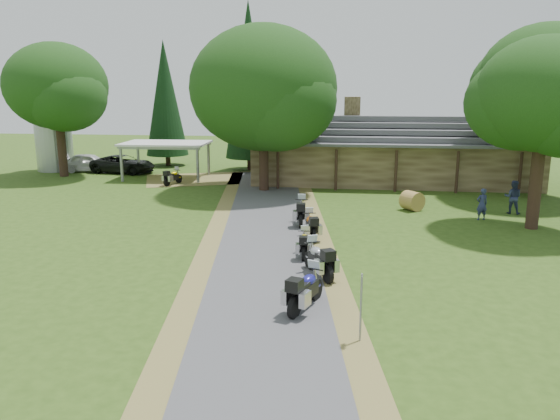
# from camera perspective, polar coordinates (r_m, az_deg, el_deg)

# --- Properties ---
(ground) EXTENTS (120.00, 120.00, 0.00)m
(ground) POSITION_cam_1_polar(r_m,az_deg,el_deg) (19.00, -1.77, -8.67)
(ground) COLOR #2F4B15
(ground) RESTS_ON ground
(driveway) EXTENTS (51.95, 51.95, 0.00)m
(driveway) POSITION_cam_1_polar(r_m,az_deg,el_deg) (22.80, -1.47, -4.96)
(driveway) COLOR #414144
(driveway) RESTS_ON ground
(lodge) EXTENTS (21.40, 9.40, 4.90)m
(lodge) POSITION_cam_1_polar(r_m,az_deg,el_deg) (41.84, 11.58, 6.34)
(lodge) COLOR brown
(lodge) RESTS_ON ground
(silo) EXTENTS (3.28, 3.28, 6.01)m
(silo) POSITION_cam_1_polar(r_m,az_deg,el_deg) (49.87, -22.60, 7.27)
(silo) COLOR gray
(silo) RESTS_ON ground
(carport) EXTENTS (6.56, 4.48, 2.78)m
(carport) POSITION_cam_1_polar(r_m,az_deg,el_deg) (43.13, -11.78, 5.10)
(carport) COLOR silver
(carport) RESTS_ON ground
(car_white_sedan) EXTENTS (3.41, 6.13, 1.93)m
(car_white_sedan) POSITION_cam_1_polar(r_m,az_deg,el_deg) (48.25, -19.33, 4.93)
(car_white_sedan) COLOR silver
(car_white_sedan) RESTS_ON ground
(car_dark_suv) EXTENTS (3.31, 6.04, 2.19)m
(car_dark_suv) POSITION_cam_1_polar(r_m,az_deg,el_deg) (46.76, -16.09, 5.09)
(car_dark_suv) COLOR black
(car_dark_suv) RESTS_ON ground
(motorcycle_row_a) EXTENTS (1.37, 2.20, 1.43)m
(motorcycle_row_a) POSITION_cam_1_polar(r_m,az_deg,el_deg) (17.48, 2.71, -8.12)
(motorcycle_row_a) COLOR navy
(motorcycle_row_a) RESTS_ON ground
(motorcycle_row_b) EXTENTS (1.56, 2.16, 1.42)m
(motorcycle_row_b) POSITION_cam_1_polar(r_m,az_deg,el_deg) (20.43, 4.05, -5.03)
(motorcycle_row_b) COLOR #9D9FA5
(motorcycle_row_b) RESTS_ON ground
(motorcycle_row_c) EXTENTS (0.64, 1.74, 1.17)m
(motorcycle_row_c) POSITION_cam_1_polar(r_m,az_deg,el_deg) (22.82, 2.54, -3.42)
(motorcycle_row_c) COLOR #DBC20E
(motorcycle_row_c) RESTS_ON ground
(motorcycle_row_d) EXTENTS (1.06, 2.04, 1.33)m
(motorcycle_row_d) POSITION_cam_1_polar(r_m,az_deg,el_deg) (25.46, 3.27, -1.53)
(motorcycle_row_d) COLOR #B65515
(motorcycle_row_d) RESTS_ON ground
(motorcycle_row_e) EXTENTS (0.81, 2.15, 1.45)m
(motorcycle_row_e) POSITION_cam_1_polar(r_m,az_deg,el_deg) (28.04, 2.24, -0.06)
(motorcycle_row_e) COLOR black
(motorcycle_row_e) RESTS_ON ground
(motorcycle_carport_a) EXTENTS (1.14, 1.91, 1.24)m
(motorcycle_carport_a) POSITION_cam_1_polar(r_m,az_deg,el_deg) (40.24, -11.14, 3.48)
(motorcycle_carport_a) COLOR #EAC700
(motorcycle_carport_a) RESTS_ON ground
(person_a) EXTENTS (0.67, 0.57, 2.00)m
(person_a) POSITION_cam_1_polar(r_m,az_deg,el_deg) (30.82, 20.37, 0.84)
(person_a) COLOR navy
(person_a) RESTS_ON ground
(person_b) EXTENTS (0.74, 0.63, 2.20)m
(person_b) POSITION_cam_1_polar(r_m,az_deg,el_deg) (32.98, 23.18, 1.53)
(person_b) COLOR navy
(person_b) RESTS_ON ground
(hay_bale) EXTENTS (1.48, 1.47, 1.10)m
(hay_bale) POSITION_cam_1_polar(r_m,az_deg,el_deg) (32.17, 13.63, 0.94)
(hay_bale) COLOR #A77B3D
(hay_bale) RESTS_ON ground
(sign_post) EXTENTS (0.36, 0.06, 1.98)m
(sign_post) POSITION_cam_1_polar(r_m,az_deg,el_deg) (15.41, 8.45, -10.11)
(sign_post) COLOR gray
(sign_post) RESTS_ON ground
(oak_lodge_left) EXTENTS (9.71, 9.71, 11.05)m
(oak_lodge_left) POSITION_cam_1_polar(r_m,az_deg,el_deg) (36.79, -1.74, 10.55)
(oak_lodge_left) COLOR #183811
(oak_lodge_left) RESTS_ON ground
(oak_lodge_right) EXTENTS (8.07, 8.07, 11.85)m
(oak_lodge_right) POSITION_cam_1_polar(r_m,az_deg,el_deg) (38.05, 25.78, 9.99)
(oak_lodge_right) COLOR #183811
(oak_lodge_right) RESTS_ON ground
(oak_driveway) EXTENTS (6.50, 6.50, 10.63)m
(oak_driveway) POSITION_cam_1_polar(r_m,az_deg,el_deg) (29.39, 25.73, 8.35)
(oak_driveway) COLOR #183811
(oak_driveway) RESTS_ON ground
(oak_silo) EXTENTS (7.75, 7.75, 11.28)m
(oak_silo) POSITION_cam_1_polar(r_m,az_deg,el_deg) (46.15, -22.19, 10.23)
(oak_silo) COLOR #183811
(oak_silo) RESTS_ON ground
(cedar_near) EXTENTS (4.08, 4.08, 13.82)m
(cedar_near) POSITION_cam_1_polar(r_m,az_deg,el_deg) (46.32, -3.25, 12.71)
(cedar_near) COLOR black
(cedar_near) RESTS_ON ground
(cedar_far) EXTENTS (3.70, 3.70, 10.94)m
(cedar_far) POSITION_cam_1_polar(r_m,az_deg,el_deg) (49.89, -11.87, 10.81)
(cedar_far) COLOR black
(cedar_far) RESTS_ON ground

